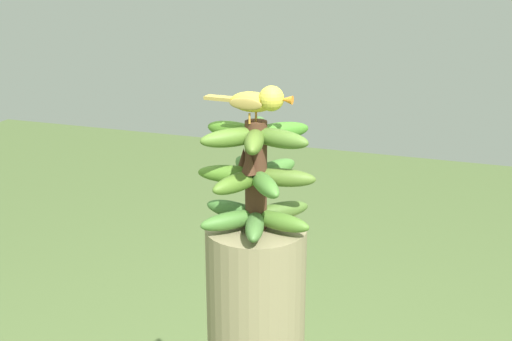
{
  "coord_description": "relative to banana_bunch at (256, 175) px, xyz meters",
  "views": [
    {
      "loc": [
        1.41,
        0.49,
        1.63
      ],
      "look_at": [
        0.0,
        0.0,
        1.13
      ],
      "focal_mm": 47.45,
      "sensor_mm": 36.0,
      "label": 1
    }
  ],
  "objects": [
    {
      "name": "banana_bunch",
      "position": [
        0.0,
        0.0,
        0.0
      ],
      "size": [
        0.29,
        0.29,
        0.26
      ],
      "color": "#4C2D1E",
      "rests_on": "banana_tree"
    },
    {
      "name": "perched_bird",
      "position": [
        0.01,
        0.01,
        0.18
      ],
      "size": [
        0.06,
        0.21,
        0.09
      ],
      "color": "#C68933",
      "rests_on": "banana_bunch"
    }
  ]
}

